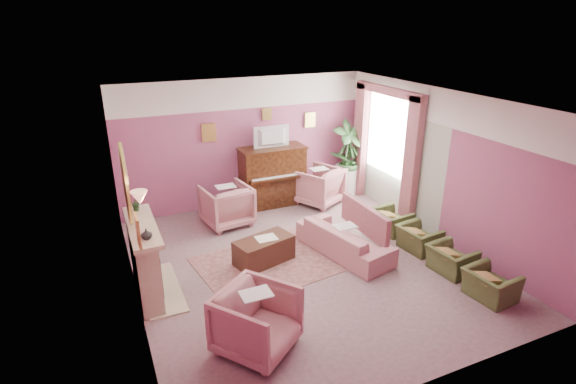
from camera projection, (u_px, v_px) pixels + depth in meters
name	position (u px, v px, depth m)	size (l,w,h in m)	color
floor	(305.00, 263.00, 7.74)	(5.50, 6.00, 0.01)	slate
ceiling	(307.00, 101.00, 6.72)	(5.50, 6.00, 0.01)	white
wall_back	(245.00, 143.00, 9.78)	(5.50, 0.02, 2.80)	#824972
wall_front	(433.00, 281.00, 4.68)	(5.50, 0.02, 2.80)	#824972
wall_left	(127.00, 217.00, 6.19)	(0.02, 6.00, 2.80)	#824972
wall_right	(440.00, 166.00, 8.27)	(0.02, 6.00, 2.80)	#824972
picture_rail_band	(244.00, 93.00, 9.38)	(5.50, 0.01, 0.65)	white
stripe_panel	(395.00, 163.00, 9.49)	(0.01, 3.00, 2.15)	#B4BEA9
fireplace_surround	(144.00, 261.00, 6.73)	(0.30, 1.40, 1.10)	#C6B58E
fireplace_inset	(152.00, 269.00, 6.82)	(0.18, 0.72, 0.68)	black
fire_ember	(156.00, 278.00, 6.90)	(0.06, 0.54, 0.10)	#EA6500
mantel_shelf	(142.00, 227.00, 6.53)	(0.40, 1.55, 0.07)	#C6B58E
hearth	(162.00, 289.00, 7.00)	(0.55, 1.50, 0.02)	#C6B58E
mirror_frame	(126.00, 184.00, 6.23)	(0.04, 0.72, 1.20)	#E4D25D
mirror_glass	(127.00, 184.00, 6.24)	(0.01, 0.60, 1.06)	white
sconce_shade	(139.00, 198.00, 5.30)	(0.20, 0.20, 0.16)	#FFB486
piano	(272.00, 177.00, 9.97)	(1.40, 0.60, 1.30)	#361A0B
piano_keyshelf	(279.00, 179.00, 9.65)	(1.30, 0.12, 0.06)	#361A0B
piano_keys	(279.00, 177.00, 9.63)	(1.20, 0.08, 0.02)	silver
piano_top	(272.00, 148.00, 9.73)	(1.45, 0.65, 0.04)	#361A0B
television	(273.00, 136.00, 9.58)	(0.80, 0.12, 0.48)	black
print_back_left	(209.00, 133.00, 9.32)	(0.30, 0.03, 0.38)	#E4D25D
print_back_right	(310.00, 120.00, 10.19)	(0.26, 0.03, 0.34)	#E4D25D
print_back_mid	(267.00, 114.00, 9.71)	(0.22, 0.03, 0.26)	#E4D25D
print_left_wall	(138.00, 231.00, 5.06)	(0.03, 0.28, 0.36)	#E4D25D
window_blind	(389.00, 132.00, 9.46)	(0.03, 1.40, 1.80)	silver
curtain_left	(412.00, 163.00, 8.79)	(0.16, 0.34, 2.60)	#924E56
curtain_right	(361.00, 141.00, 10.36)	(0.16, 0.34, 2.60)	#924E56
pelmet	(389.00, 91.00, 9.11)	(0.16, 2.20, 0.16)	#924E56
mantel_plant	(137.00, 203.00, 6.94)	(0.16, 0.16, 0.28)	#274B23
mantel_vase	(146.00, 234.00, 6.07)	(0.16, 0.16, 0.16)	white
area_rug	(274.00, 262.00, 7.78)	(2.50, 1.80, 0.01)	#885652
coffee_table	(264.00, 250.00, 7.71)	(1.00, 0.50, 0.45)	#3D2116
table_paper	(266.00, 238.00, 7.64)	(0.35, 0.28, 0.01)	white
sofa	(345.00, 234.00, 7.95)	(0.63, 1.88, 0.76)	tan
sofa_throw	(365.00, 219.00, 8.02)	(0.09, 1.42, 0.52)	#924E56
floral_armchair_left	(226.00, 203.00, 9.04)	(0.89, 0.89, 0.93)	tan
floral_armchair_right	(319.00, 184.00, 10.06)	(0.89, 0.89, 0.93)	tan
floral_armchair_front	(257.00, 318.00, 5.60)	(0.89, 0.89, 0.93)	tan
olive_chair_a	(491.00, 281.00, 6.69)	(0.49, 0.70, 0.60)	#475429
olive_chair_b	(452.00, 256.00, 7.39)	(0.49, 0.70, 0.60)	#475429
olive_chair_c	(419.00, 235.00, 8.09)	(0.49, 0.70, 0.60)	#475429
olive_chair_d	(392.00, 218.00, 8.78)	(0.49, 0.70, 0.60)	#475429
side_table	(346.00, 179.00, 10.71)	(0.52, 0.52, 0.70)	white
side_plant_big	(347.00, 158.00, 10.52)	(0.30, 0.30, 0.34)	#274B23
side_plant_small	(353.00, 160.00, 10.49)	(0.16, 0.16, 0.28)	#274B23
palm_pot	(346.00, 187.00, 10.72)	(0.34, 0.34, 0.34)	brown
palm_plant	(348.00, 151.00, 10.39)	(0.76, 0.76, 1.44)	#274B23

